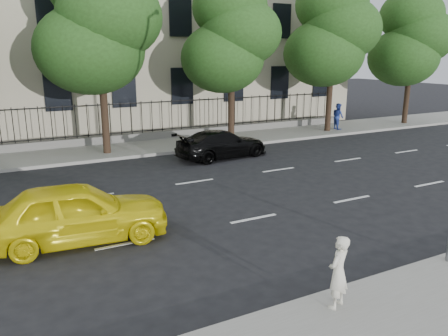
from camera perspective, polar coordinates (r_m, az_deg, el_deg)
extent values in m
plane|color=black|center=(11.66, 10.36, -10.50)|extent=(120.00, 120.00, 0.00)
cube|color=gray|center=(9.23, 26.54, -18.66)|extent=(60.00, 4.00, 0.15)
cube|color=gray|center=(23.71, -10.70, 2.67)|extent=(60.00, 4.00, 0.15)
cube|color=slate|center=(25.26, -11.87, 3.98)|extent=(30.00, 0.50, 0.40)
cube|color=black|center=(25.20, -11.91, 4.65)|extent=(28.80, 0.05, 0.05)
cube|color=black|center=(24.98, -12.10, 8.26)|extent=(28.80, 0.05, 0.05)
cylinder|color=#382619|center=(22.15, -15.28, 6.14)|extent=(0.36, 0.36, 3.32)
ellipsoid|color=#224416|center=(22.15, -17.08, 14.55)|extent=(5.13, 5.13, 4.21)
ellipsoid|color=#224416|center=(21.91, -14.69, 18.61)|extent=(4.86, 4.86, 4.00)
cylinder|color=#382619|center=(24.60, 0.95, 7.17)|extent=(0.36, 0.36, 3.08)
ellipsoid|color=#224416|center=(24.47, -0.21, 14.13)|extent=(4.56, 4.56, 3.74)
ellipsoid|color=#224416|center=(24.48, 2.31, 17.21)|extent=(4.32, 4.32, 3.55)
ellipsoid|color=#224416|center=(24.90, 0.76, 20.22)|extent=(4.08, 4.08, 3.36)
cylinder|color=#382619|center=(28.57, 13.52, 7.96)|extent=(0.36, 0.36, 3.22)
ellipsoid|color=#224416|center=(28.36, 12.88, 14.38)|extent=(4.94, 4.94, 4.06)
ellipsoid|color=#224416|center=(28.61, 15.16, 17.12)|extent=(4.68, 4.68, 3.85)
ellipsoid|color=#224416|center=(28.91, 13.89, 20.01)|extent=(4.42, 4.42, 3.64)
cylinder|color=#382619|center=(33.56, 22.70, 8.01)|extent=(0.36, 0.36, 3.01)
ellipsoid|color=#224416|center=(33.29, 22.37, 13.20)|extent=(4.75, 4.75, 3.90)
ellipsoid|color=#224416|center=(33.68, 24.30, 15.37)|extent=(4.50, 4.50, 3.70)
ellipsoid|color=#224416|center=(33.83, 23.28, 17.81)|extent=(4.25, 4.25, 3.50)
imported|color=yellow|center=(12.32, -18.75, -5.54)|extent=(4.97, 2.38, 1.64)
imported|color=black|center=(21.18, -0.26, 3.16)|extent=(4.85, 2.41, 1.35)
imported|color=silver|center=(8.82, 14.70, -13.02)|extent=(0.63, 0.54, 1.47)
imported|color=#263B91|center=(29.38, 14.66, 6.55)|extent=(0.76, 0.91, 1.68)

